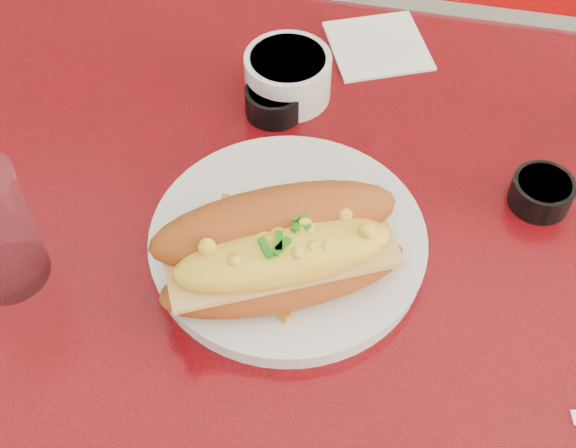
% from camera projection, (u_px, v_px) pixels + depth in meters
% --- Properties ---
extents(diner_table, '(1.23, 0.83, 0.77)m').
position_uv_depth(diner_table, '(394.00, 331.00, 0.93)').
color(diner_table, red).
rests_on(diner_table, ground).
extents(booth_bench_far, '(1.20, 0.51, 0.90)m').
position_uv_depth(booth_bench_far, '(427.00, 83.00, 1.68)').
color(booth_bench_far, '#980A0A').
rests_on(booth_bench_far, ground).
extents(dinner_plate, '(0.33, 0.33, 0.02)m').
position_uv_depth(dinner_plate, '(288.00, 242.00, 0.80)').
color(dinner_plate, silver).
rests_on(dinner_plate, diner_table).
extents(mac_hoagie, '(0.26, 0.20, 0.10)m').
position_uv_depth(mac_hoagie, '(280.00, 250.00, 0.73)').
color(mac_hoagie, '#A74F1A').
rests_on(mac_hoagie, dinner_plate).
extents(fries_pile, '(0.13, 0.12, 0.03)m').
position_uv_depth(fries_pile, '(259.00, 257.00, 0.76)').
color(fries_pile, orange).
rests_on(fries_pile, dinner_plate).
extents(fork, '(0.05, 0.16, 0.00)m').
position_uv_depth(fork, '(334.00, 249.00, 0.78)').
color(fork, silver).
rests_on(fork, dinner_plate).
extents(gravy_ramekin, '(0.13, 0.13, 0.06)m').
position_uv_depth(gravy_ramekin, '(288.00, 75.00, 0.93)').
color(gravy_ramekin, silver).
rests_on(gravy_ramekin, diner_table).
extents(sauce_cup_left, '(0.08, 0.08, 0.03)m').
position_uv_depth(sauce_cup_left, '(274.00, 100.00, 0.92)').
color(sauce_cup_left, black).
rests_on(sauce_cup_left, diner_table).
extents(sauce_cup_right, '(0.07, 0.07, 0.03)m').
position_uv_depth(sauce_cup_right, '(542.00, 191.00, 0.83)').
color(sauce_cup_right, black).
rests_on(sauce_cup_right, diner_table).
extents(paper_napkin, '(0.15, 0.15, 0.00)m').
position_uv_depth(paper_napkin, '(378.00, 46.00, 1.00)').
color(paper_napkin, white).
rests_on(paper_napkin, diner_table).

